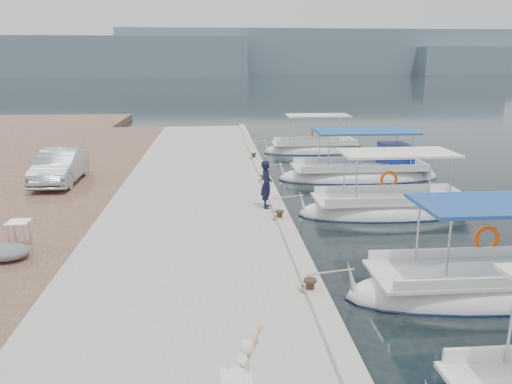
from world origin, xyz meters
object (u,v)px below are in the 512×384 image
fishing_caique_b (493,289)px  fisherman (266,184)px  parked_car (60,166)px  fishing_caique_c (389,210)px  fishing_caique_e (314,150)px  fishing_caique_d (361,174)px

fishing_caique_b → fisherman: (-4.69, 5.86, 1.18)m
parked_car → fishing_caique_c: bearing=-17.2°
fishing_caique_c → fishing_caique_e: 12.44m
fishing_caique_e → parked_car: (-12.14, -8.80, 1.05)m
fishing_caique_c → fishing_caique_d: same height
fishing_caique_d → fishing_caique_e: same height
fishing_caique_e → parked_car: 15.03m
fishing_caique_c → fisherman: fishing_caique_c is taller
fisherman → fishing_caique_e: bearing=-12.4°
fishing_caique_d → fisherman: size_ratio=4.68×
fishing_caique_c → fishing_caique_d: bearing=83.9°
fishing_caique_e → fishing_caique_d: bearing=-83.3°
fishing_caique_d → fisherman: 7.96m
fishing_caique_c → parked_car: (-12.36, 3.64, 1.05)m
fishing_caique_b → fishing_caique_c: size_ratio=1.07×
parked_car → fisherman: bearing=-28.7°
fisherman → fishing_caique_d: bearing=-34.2°
fishing_caique_d → parked_car: (-12.95, -1.86, 0.99)m
fishing_caique_b → fishing_caique_e: bearing=91.4°
fisherman → parked_car: fisherman is taller
fishing_caique_e → parked_car: fishing_caique_e is taller
fishing_caique_b → parked_car: bearing=141.4°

